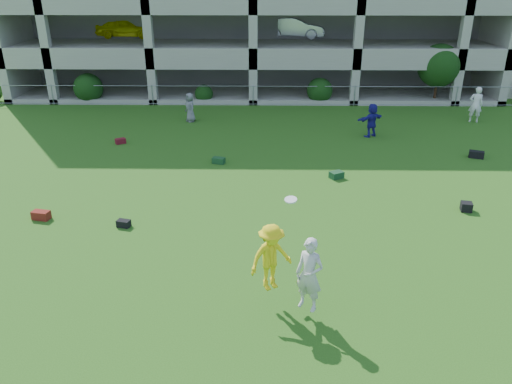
{
  "coord_description": "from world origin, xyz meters",
  "views": [
    {
      "loc": [
        0.65,
        -10.36,
        7.3
      ],
      "look_at": [
        0.43,
        3.0,
        1.4
      ],
      "focal_mm": 35.0,
      "sensor_mm": 36.0,
      "label": 1
    }
  ],
  "objects_px": {
    "bystander_e": "(476,105)",
    "bystander_d": "(372,120)",
    "frisbee_contest": "(283,263)",
    "crate_d": "(466,207)",
    "bystander_c": "(190,107)"
  },
  "relations": [
    {
      "from": "crate_d",
      "to": "frisbee_contest",
      "type": "bearing_deg",
      "value": -139.67
    },
    {
      "from": "bystander_c",
      "to": "frisbee_contest",
      "type": "relative_size",
      "value": 0.57
    },
    {
      "from": "bystander_c",
      "to": "frisbee_contest",
      "type": "xyz_separation_m",
      "value": [
        4.36,
        -16.07,
        0.48
      ]
    },
    {
      "from": "bystander_e",
      "to": "bystander_d",
      "type": "bearing_deg",
      "value": 38.63
    },
    {
      "from": "bystander_c",
      "to": "bystander_e",
      "type": "bearing_deg",
      "value": 56.62
    },
    {
      "from": "crate_d",
      "to": "bystander_d",
      "type": "bearing_deg",
      "value": 101.01
    },
    {
      "from": "frisbee_contest",
      "to": "bystander_c",
      "type": "bearing_deg",
      "value": 105.17
    },
    {
      "from": "bystander_c",
      "to": "frisbee_contest",
      "type": "distance_m",
      "value": 16.65
    },
    {
      "from": "frisbee_contest",
      "to": "crate_d",
      "type": "bearing_deg",
      "value": 40.33
    },
    {
      "from": "bystander_c",
      "to": "bystander_d",
      "type": "relative_size",
      "value": 0.95
    },
    {
      "from": "bystander_d",
      "to": "frisbee_contest",
      "type": "distance_m",
      "value": 14.38
    },
    {
      "from": "bystander_e",
      "to": "frisbee_contest",
      "type": "relative_size",
      "value": 0.7
    },
    {
      "from": "bystander_c",
      "to": "crate_d",
      "type": "bearing_deg",
      "value": 10.91
    },
    {
      "from": "bystander_c",
      "to": "bystander_d",
      "type": "bearing_deg",
      "value": 40.67
    },
    {
      "from": "bystander_c",
      "to": "bystander_d",
      "type": "distance_m",
      "value": 9.41
    }
  ]
}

